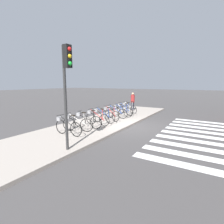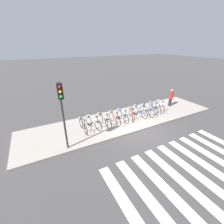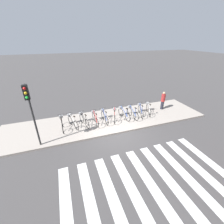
% 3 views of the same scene
% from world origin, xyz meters
% --- Properties ---
extents(ground_plane, '(120.00, 120.00, 0.00)m').
position_xyz_m(ground_plane, '(0.00, 0.00, 0.00)').
color(ground_plane, '#423F3F').
extents(sidewalk, '(15.20, 3.64, 0.12)m').
position_xyz_m(sidewalk, '(0.00, 1.82, 0.06)').
color(sidewalk, '#9E9389').
rests_on(sidewalk, ground_plane).
extents(parked_bicycle_0, '(0.46, 1.61, 0.99)m').
position_xyz_m(parked_bicycle_0, '(-3.42, 1.71, 0.56)').
color(parked_bicycle_0, black).
rests_on(parked_bicycle_0, sidewalk).
extents(parked_bicycle_1, '(0.67, 1.53, 0.99)m').
position_xyz_m(parked_bicycle_1, '(-2.72, 1.78, 0.56)').
color(parked_bicycle_1, black).
rests_on(parked_bicycle_1, sidewalk).
extents(parked_bicycle_2, '(0.56, 1.57, 0.99)m').
position_xyz_m(parked_bicycle_2, '(-1.93, 1.76, 0.56)').
color(parked_bicycle_2, black).
rests_on(parked_bicycle_2, sidewalk).
extents(parked_bicycle_3, '(0.46, 1.61, 0.99)m').
position_xyz_m(parked_bicycle_3, '(-1.12, 1.69, 0.56)').
color(parked_bicycle_3, black).
rests_on(parked_bicycle_3, sidewalk).
extents(parked_bicycle_4, '(0.46, 1.61, 0.99)m').
position_xyz_m(parked_bicycle_4, '(-0.40, 1.74, 0.56)').
color(parked_bicycle_4, black).
rests_on(parked_bicycle_4, sidewalk).
extents(parked_bicycle_5, '(0.67, 1.53, 0.99)m').
position_xyz_m(parked_bicycle_5, '(0.40, 1.69, 0.56)').
color(parked_bicycle_5, black).
rests_on(parked_bicycle_5, sidewalk).
extents(parked_bicycle_6, '(0.47, 1.59, 0.99)m').
position_xyz_m(parked_bicycle_6, '(1.15, 1.75, 0.56)').
color(parked_bicycle_6, black).
rests_on(parked_bicycle_6, sidewalk).
extents(parked_bicycle_7, '(0.46, 1.61, 0.99)m').
position_xyz_m(parked_bicycle_7, '(1.84, 1.65, 0.56)').
color(parked_bicycle_7, black).
rests_on(parked_bicycle_7, sidewalk).
extents(parked_bicycle_8, '(0.56, 1.57, 0.99)m').
position_xyz_m(parked_bicycle_8, '(2.67, 1.82, 0.56)').
color(parked_bicycle_8, black).
rests_on(parked_bicycle_8, sidewalk).
extents(parked_bicycle_9, '(0.65, 1.54, 0.99)m').
position_xyz_m(parked_bicycle_9, '(3.40, 1.80, 0.56)').
color(parked_bicycle_9, black).
rests_on(parked_bicycle_9, sidewalk).
extents(pedestrian, '(0.34, 0.34, 1.58)m').
position_xyz_m(pedestrian, '(5.00, 2.15, 0.94)').
color(pedestrian, '#23232D').
rests_on(pedestrian, sidewalk).
extents(traffic_light, '(0.24, 0.40, 3.67)m').
position_xyz_m(traffic_light, '(-4.74, 0.24, 2.75)').
color(traffic_light, '#2D2D2D').
rests_on(traffic_light, sidewalk).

